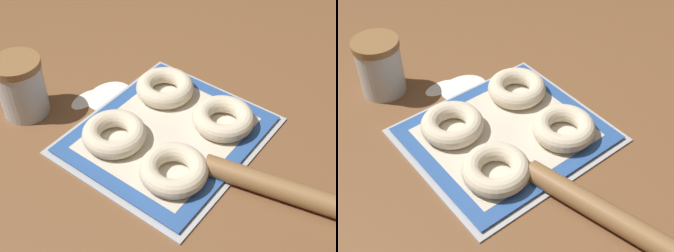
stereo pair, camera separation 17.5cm
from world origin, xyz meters
TOP-DOWN VIEW (x-y plane):
  - ground_plane at (0.00, 0.00)m, footprint 2.80×2.80m
  - baking_tray at (-0.01, -0.01)m, footprint 0.40×0.36m
  - baking_mat at (-0.01, -0.01)m, footprint 0.38×0.33m
  - bagel_front_left at (-0.10, -0.09)m, footprint 0.13×0.13m
  - bagel_front_right at (0.08, -0.08)m, footprint 0.13×0.13m
  - bagel_back_left at (-0.10, 0.07)m, footprint 0.13×0.13m
  - bagel_back_right at (0.09, 0.08)m, footprint 0.13×0.13m
  - flour_canister at (-0.14, 0.30)m, footprint 0.11×0.11m
  - rolling_pin at (-0.01, -0.27)m, footprint 0.11×0.39m
  - flour_patch_near at (-0.03, 0.22)m, footprint 0.08×0.05m
  - flour_patch_far at (0.01, 0.19)m, footprint 0.12×0.09m

SIDE VIEW (x-z plane):
  - ground_plane at x=0.00m, z-range 0.00..0.00m
  - flour_patch_near at x=-0.03m, z-range 0.00..0.00m
  - flour_patch_far at x=0.01m, z-range 0.00..0.00m
  - baking_tray at x=-0.01m, z-range 0.00..0.01m
  - baking_mat at x=-0.01m, z-range 0.01..0.01m
  - rolling_pin at x=-0.01m, z-range 0.00..0.04m
  - bagel_front_left at x=-0.10m, z-range 0.01..0.05m
  - bagel_front_right at x=0.08m, z-range 0.01..0.05m
  - bagel_back_left at x=-0.10m, z-range 0.01..0.05m
  - bagel_back_right at x=0.09m, z-range 0.01..0.05m
  - flour_canister at x=-0.14m, z-range 0.00..0.14m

